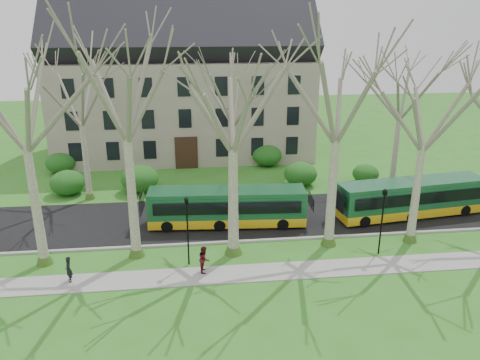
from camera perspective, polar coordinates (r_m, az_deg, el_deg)
The scene contains 13 objects.
ground at distance 30.52m, azimuth 5.21°, elevation -8.63°, with size 120.00×120.00×0.00m, color #387020.
sidewalk at distance 28.38m, azimuth 6.22°, elevation -10.93°, with size 70.00×2.00×0.06m, color gray.
road at distance 35.36m, azimuth 3.45°, elevation -4.42°, with size 80.00×8.00×0.06m, color black.
curb at distance 31.79m, azimuth 4.67°, elevation -7.25°, with size 80.00×0.25×0.14m, color #A5A39E.
building at distance 50.71m, azimuth -6.87°, elevation 12.26°, with size 26.50×12.20×16.00m.
tree_row_verge at distance 28.21m, azimuth 5.52°, elevation 4.31°, with size 49.00×7.00×14.00m.
tree_row_far at distance 38.49m, azimuth 0.26°, elevation 6.98°, with size 33.00×7.00×12.00m.
lamp_row at distance 28.51m, azimuth 5.76°, elevation -5.00°, with size 36.22×0.22×4.30m.
hedges at distance 42.49m, azimuth -4.69°, elevation 1.13°, with size 30.60×8.60×2.00m.
bus_lead at distance 33.35m, azimuth -1.58°, elevation -3.26°, with size 11.07×2.31×2.77m, color #17512D, non-canonical shape.
bus_follow at distance 37.12m, azimuth 20.16°, elevation -2.04°, with size 11.33×2.36×2.83m, color #17512D, non-canonical shape.
pedestrian_a at distance 28.47m, azimuth -20.17°, elevation -10.19°, with size 0.55×0.36×1.52m, color black.
pedestrian_b at distance 27.80m, azimuth -4.38°, elevation -9.57°, with size 0.78×0.61×1.61m, color #521219.
Camera 1 is at (-5.74, -26.32, 14.35)m, focal length 35.00 mm.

